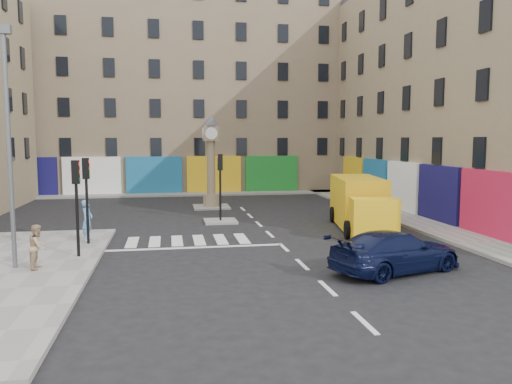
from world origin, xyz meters
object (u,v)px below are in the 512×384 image
object	(u,v)px
navy_sedan	(395,252)
traffic_light_island	(220,176)
yellow_van	(360,204)
clock_pillar	(211,155)
pedestrian_tan	(38,246)
traffic_light_left_far	(86,187)
lamp_post	(8,135)
pedestrian_blue	(87,220)
traffic_light_left_near	(76,192)

from	to	relation	value
navy_sedan	traffic_light_island	bearing A→B (deg)	4.49
traffic_light_island	yellow_van	xyz separation A→B (m)	(6.94, -3.26, -1.29)
clock_pillar	pedestrian_tan	bearing A→B (deg)	-115.44
traffic_light_left_far	traffic_light_island	xyz separation A→B (m)	(6.30, 5.40, -0.03)
lamp_post	pedestrian_blue	bearing A→B (deg)	68.43
traffic_light_left_near	clock_pillar	bearing A→B (deg)	65.45
yellow_van	traffic_light_left_far	bearing A→B (deg)	-160.20
lamp_post	clock_pillar	world-z (taller)	lamp_post
yellow_van	pedestrian_tan	distance (m)	15.59
navy_sedan	yellow_van	size ratio (longest dim) A/B	0.67
clock_pillar	pedestrian_blue	bearing A→B (deg)	-120.97
traffic_light_island	traffic_light_left_near	bearing A→B (deg)	-128.93
traffic_light_island	lamp_post	world-z (taller)	lamp_post
yellow_van	navy_sedan	bearing A→B (deg)	-92.87
traffic_light_left_near	navy_sedan	distance (m)	12.01
traffic_light_left_near	navy_sedan	bearing A→B (deg)	-18.39
lamp_post	pedestrian_blue	xyz separation A→B (m)	(1.77, 4.49, -3.73)
traffic_light_left_near	pedestrian_blue	distance (m)	3.46
traffic_light_island	navy_sedan	world-z (taller)	traffic_light_island
lamp_post	yellow_van	distance (m)	16.63
pedestrian_blue	pedestrian_tan	world-z (taller)	pedestrian_blue
pedestrian_blue	pedestrian_tan	distance (m)	4.85
clock_pillar	pedestrian_tan	xyz separation A→B (m)	(-7.36, -15.47, -2.62)
traffic_light_island	pedestrian_tan	bearing A→B (deg)	-127.84
traffic_light_island	clock_pillar	size ratio (longest dim) A/B	0.61
traffic_light_left_near	navy_sedan	size ratio (longest dim) A/B	0.74
traffic_light_left_far	lamp_post	xyz separation A→B (m)	(-1.90, -3.80, 2.17)
yellow_van	pedestrian_blue	bearing A→B (deg)	-163.17
yellow_van	clock_pillar	bearing A→B (deg)	137.47
traffic_light_left_near	yellow_van	distance (m)	14.06
traffic_light_left_near	pedestrian_tan	distance (m)	2.61
clock_pillar	yellow_van	xyz separation A→B (m)	(6.94, -9.26, -2.24)
traffic_light_island	navy_sedan	xyz separation A→B (m)	(4.95, -11.54, -1.86)
navy_sedan	pedestrian_tan	bearing A→B (deg)	61.75
lamp_post	pedestrian_blue	distance (m)	6.10
traffic_light_island	navy_sedan	distance (m)	12.69
traffic_light_left_near	yellow_van	world-z (taller)	traffic_light_left_near
traffic_light_left_near	lamp_post	world-z (taller)	lamp_post
lamp_post	pedestrian_tan	size ratio (longest dim) A/B	5.33
traffic_light_left_far	clock_pillar	size ratio (longest dim) A/B	0.61
lamp_post	navy_sedan	xyz separation A→B (m)	(13.15, -2.34, -4.07)
lamp_post	pedestrian_tan	bearing A→B (deg)	-18.17
lamp_post	yellow_van	xyz separation A→B (m)	(15.14, 5.94, -3.49)
clock_pillar	pedestrian_tan	world-z (taller)	clock_pillar
traffic_light_left_far	lamp_post	distance (m)	4.77
navy_sedan	pedestrian_blue	distance (m)	13.27
navy_sedan	yellow_van	distance (m)	8.53
yellow_van	pedestrian_tan	bearing A→B (deg)	-145.88
navy_sedan	pedestrian_tan	distance (m)	12.48
traffic_light_island	lamp_post	bearing A→B (deg)	-131.71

